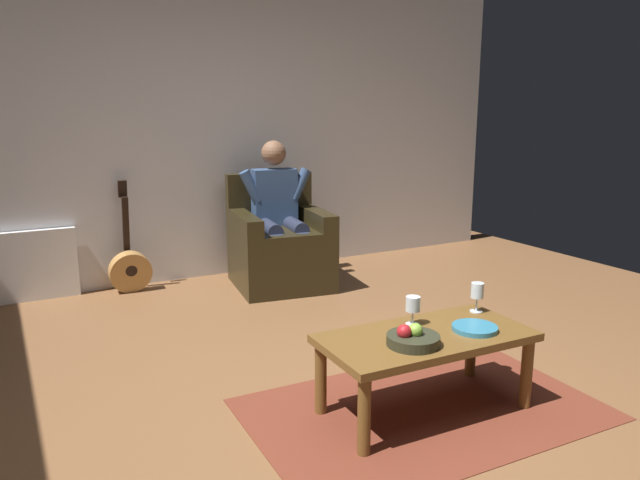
# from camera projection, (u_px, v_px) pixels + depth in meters

# --- Properties ---
(ground_plane) EXTENTS (7.10, 7.10, 0.00)m
(ground_plane) POSITION_uv_depth(u_px,v_px,m) (390.00, 413.00, 3.06)
(ground_plane) COLOR brown
(wall_back) EXTENTS (6.32, 0.06, 2.73)m
(wall_back) POSITION_uv_depth(u_px,v_px,m) (201.00, 124.00, 5.29)
(wall_back) COLOR silver
(wall_back) RESTS_ON ground
(rug) EXTENTS (1.79, 1.17, 0.01)m
(rug) POSITION_uv_depth(u_px,v_px,m) (423.00, 409.00, 3.09)
(rug) COLOR maroon
(rug) RESTS_ON ground
(armchair) EXTENTS (0.87, 0.89, 0.94)m
(armchair) POSITION_uv_depth(u_px,v_px,m) (279.00, 247.00, 5.21)
(armchair) COLOR black
(armchair) RESTS_ON ground
(person_seated) EXTENTS (0.64, 0.62, 1.23)m
(person_seated) POSITION_uv_depth(u_px,v_px,m) (279.00, 208.00, 5.14)
(person_seated) COLOR #344C75
(person_seated) RESTS_ON ground
(coffee_table) EXTENTS (1.08, 0.55, 0.41)m
(coffee_table) POSITION_uv_depth(u_px,v_px,m) (426.00, 345.00, 3.02)
(coffee_table) COLOR brown
(coffee_table) RESTS_ON ground
(guitar) EXTENTS (0.34, 0.20, 0.93)m
(guitar) POSITION_uv_depth(u_px,v_px,m) (130.00, 267.00, 5.03)
(guitar) COLOR #BA8445
(guitar) RESTS_ON ground
(radiator) EXTENTS (0.64, 0.06, 0.57)m
(radiator) POSITION_uv_depth(u_px,v_px,m) (35.00, 266.00, 4.80)
(radiator) COLOR white
(radiator) RESTS_ON ground
(wine_glass_near) EXTENTS (0.07, 0.07, 0.17)m
(wine_glass_near) POSITION_uv_depth(u_px,v_px,m) (477.00, 292.00, 3.30)
(wine_glass_near) COLOR silver
(wine_glass_near) RESTS_ON coffee_table
(wine_glass_far) EXTENTS (0.08, 0.08, 0.15)m
(wine_glass_far) POSITION_uv_depth(u_px,v_px,m) (413.00, 306.00, 3.11)
(wine_glass_far) COLOR silver
(wine_glass_far) RESTS_ON coffee_table
(fruit_bowl) EXTENTS (0.25, 0.25, 0.11)m
(fruit_bowl) POSITION_uv_depth(u_px,v_px,m) (413.00, 338.00, 2.86)
(fruit_bowl) COLOR #2E2F20
(fruit_bowl) RESTS_ON coffee_table
(decorative_dish) EXTENTS (0.23, 0.23, 0.02)m
(decorative_dish) POSITION_uv_depth(u_px,v_px,m) (475.00, 328.00, 3.05)
(decorative_dish) COLOR teal
(decorative_dish) RESTS_ON coffee_table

